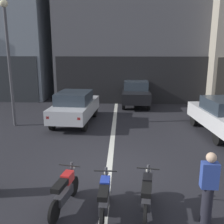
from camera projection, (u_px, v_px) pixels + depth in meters
The scene contains 11 objects.
ground_plane at pixel (109, 169), 8.39m from camera, with size 120.00×120.00×0.00m, color #232328.
lane_centre_line at pixel (115, 119), 14.21m from camera, with size 0.20×18.00×0.01m, color silver.
building_mid_block at pixel (131, 12), 20.15m from camera, with size 10.70×7.45×12.91m.
car_silver_crossing_near at pixel (75, 106), 13.29m from camera, with size 2.10×4.23×1.64m.
car_white_parked_kerbside at pixel (223, 115), 11.57m from camera, with size 2.15×4.25×1.64m.
car_black_down_street at pixel (136, 92), 17.45m from camera, with size 1.87×4.14×1.64m.
street_lamp at pixel (8, 51), 12.21m from camera, with size 0.36×0.36×5.89m.
motorcycle_red_row_leftmost at pixel (65, 190), 6.31m from camera, with size 0.55×1.65×0.98m.
motorcycle_blue_row_left_mid at pixel (104, 197), 6.01m from camera, with size 0.55×1.67×0.98m.
motorcycle_black_row_centre at pixel (147, 194), 6.14m from camera, with size 0.55×1.66×0.98m.
person_by_motorcycles at pixel (208, 188), 5.66m from camera, with size 0.37×0.24×1.67m.
Camera 1 is at (0.40, -7.69, 3.82)m, focal length 41.99 mm.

